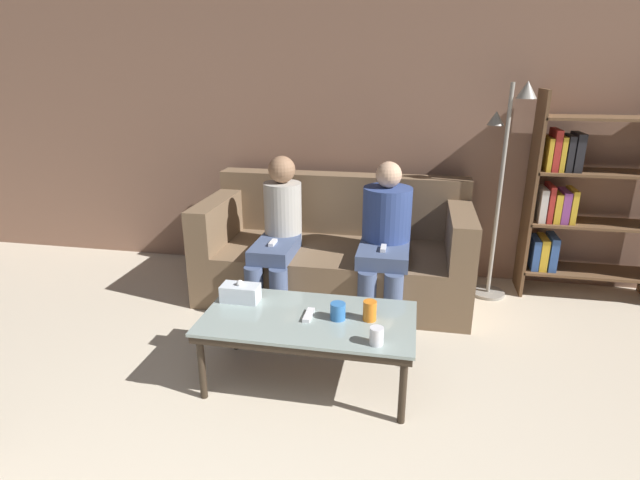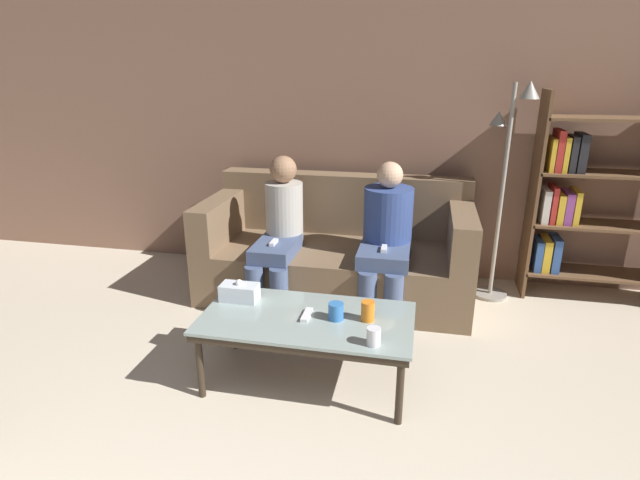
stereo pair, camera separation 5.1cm
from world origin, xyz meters
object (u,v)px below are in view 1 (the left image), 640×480
Objects in this scene: standing_lamp at (505,170)px; bookshelf at (579,199)px; cup_near_right at (370,311)px; cup_near_left at (338,311)px; coffee_table at (309,323)px; tissue_box at (240,293)px; seated_person_mid_left at (385,233)px; seated_person_left_end at (279,230)px; cup_far_center at (377,336)px; couch at (336,253)px; game_remote at (309,315)px.

bookshelf is at bearing 13.71° from standing_lamp.
bookshelf is at bearing 47.20° from cup_near_right.
coffee_table is at bearing -178.48° from cup_near_left.
seated_person_mid_left reaches higher than tissue_box.
standing_lamp is at bearing 54.43° from cup_near_left.
tissue_box is 0.89m from seated_person_left_end.
coffee_table is 2.38m from bookshelf.
cup_near_right is at bearing 103.34° from cup_far_center.
seated_person_mid_left reaches higher than couch.
seated_person_left_end is (-0.61, 1.00, 0.11)m from cup_near_left.
couch is 21.67× the size of cup_near_left.
coffee_table is at bearing -108.18° from seated_person_mid_left.
bookshelf is (2.19, 1.44, 0.31)m from tissue_box.
coffee_table is 12.70× the size of cup_far_center.
tissue_box reaches higher than game_remote.
standing_lamp is 1.73m from seated_person_left_end.
tissue_box is 0.14× the size of bookshelf.
cup_near_left is 0.17m from game_remote.
standing_lamp reaches higher than seated_person_left_end.
cup_near_left is 1.02× the size of cup_far_center.
seated_person_left_end is at bearing -147.58° from couch.
coffee_table is 12.44× the size of cup_near_left.
cup_near_right reaches higher than cup_far_center.
standing_lamp is 1.50× the size of seated_person_mid_left.
cup_far_center is (0.44, -1.48, 0.14)m from couch.
couch reaches higher than tissue_box.
tissue_box is 1.47× the size of game_remote.
standing_lamp is 1.00m from seated_person_mid_left.
tissue_box is 0.13× the size of standing_lamp.
bookshelf is (1.36, 1.78, 0.32)m from cup_far_center.
seated_person_left_end reaches higher than tissue_box.
cup_far_center is 1.89m from standing_lamp.
cup_far_center is 0.06× the size of bookshelf.
bookshelf reaches higher than cup_near_right.
couch is 1.41m from standing_lamp.
cup_near_left is 2.25m from bookshelf.
bookshelf is at bearing 33.36° from tissue_box.
cup_near_left is 0.32m from cup_far_center.
coffee_table is 0.72× the size of standing_lamp.
seated_person_mid_left reaches higher than game_remote.
game_remote is at bearing -129.60° from standing_lamp.
seated_person_mid_left is at bearing 2.87° from seated_person_left_end.
seated_person_left_end is at bearing 128.49° from cup_near_right.
cup_near_left is 0.06× the size of standing_lamp.
seated_person_mid_left is (-1.41, -0.52, -0.19)m from bookshelf.
coffee_table is at bearing -138.33° from bookshelf.
cup_near_left is 0.84× the size of cup_near_right.
seated_person_mid_left is (0.01, 1.02, 0.11)m from cup_near_right.
cup_near_left is at bearing -58.75° from seated_person_left_end.
couch is at bearing -172.45° from standing_lamp.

